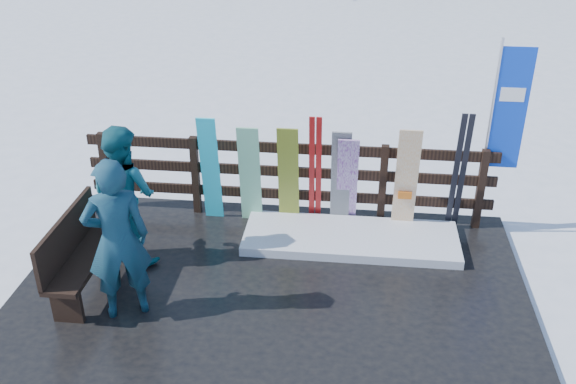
# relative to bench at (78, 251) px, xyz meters

# --- Properties ---
(ground) EXTENTS (700.00, 700.00, 0.00)m
(ground) POSITION_rel_bench_xyz_m (2.20, -0.23, -0.60)
(ground) COLOR white
(ground) RESTS_ON ground
(deck) EXTENTS (6.00, 5.00, 0.08)m
(deck) POSITION_rel_bench_xyz_m (2.20, -0.23, -0.56)
(deck) COLOR black
(deck) RESTS_ON ground
(fence) EXTENTS (5.60, 0.10, 1.15)m
(fence) POSITION_rel_bench_xyz_m (2.20, 1.97, 0.14)
(fence) COLOR black
(fence) RESTS_ON deck
(snow_patch) EXTENTS (2.81, 1.00, 0.12)m
(snow_patch) POSITION_rel_bench_xyz_m (3.10, 1.37, -0.46)
(snow_patch) COLOR white
(snow_patch) RESTS_ON deck
(bench) EXTENTS (0.41, 1.50, 0.97)m
(bench) POSITION_rel_bench_xyz_m (0.00, 0.00, 0.00)
(bench) COLOR black
(bench) RESTS_ON deck
(snowboard_0) EXTENTS (0.25, 0.25, 1.56)m
(snowboard_0) POSITION_rel_bench_xyz_m (1.17, 1.75, 0.27)
(snowboard_0) COLOR #27DCF3
(snowboard_0) RESTS_ON deck
(snowboard_1) EXTENTS (0.29, 0.23, 1.45)m
(snowboard_1) POSITION_rel_bench_xyz_m (1.71, 1.75, 0.21)
(snowboard_1) COLOR white
(snowboard_1) RESTS_ON deck
(snowboard_2) EXTENTS (0.28, 0.28, 1.48)m
(snowboard_2) POSITION_rel_bench_xyz_m (2.23, 1.75, 0.22)
(snowboard_2) COLOR #ECFF34
(snowboard_2) RESTS_ON deck
(snowboard_3) EXTENTS (0.27, 0.43, 1.39)m
(snowboard_3) POSITION_rel_bench_xyz_m (3.02, 1.75, 0.18)
(snowboard_3) COLOR white
(snowboard_3) RESTS_ON deck
(snowboard_4) EXTENTS (0.25, 0.35, 1.47)m
(snowboard_4) POSITION_rel_bench_xyz_m (2.93, 1.75, 0.22)
(snowboard_4) COLOR black
(snowboard_4) RESTS_ON deck
(snowboard_5) EXTENTS (0.30, 0.18, 1.51)m
(snowboard_5) POSITION_rel_bench_xyz_m (3.79, 1.75, 0.24)
(snowboard_5) COLOR white
(snowboard_5) RESTS_ON deck
(ski_pair_a) EXTENTS (0.16, 0.29, 1.62)m
(ski_pair_a) POSITION_rel_bench_xyz_m (2.58, 1.82, 0.30)
(ski_pair_a) COLOR #B41716
(ski_pair_a) RESTS_ON deck
(ski_pair_b) EXTENTS (0.17, 0.27, 1.74)m
(ski_pair_b) POSITION_rel_bench_xyz_m (4.46, 1.82, 0.36)
(ski_pair_b) COLOR black
(ski_pair_b) RESTS_ON deck
(rental_flag) EXTENTS (0.45, 0.04, 2.60)m
(rental_flag) POSITION_rel_bench_xyz_m (4.96, 2.02, 1.09)
(rental_flag) COLOR silver
(rental_flag) RESTS_ON deck
(person_front) EXTENTS (0.81, 0.70, 1.88)m
(person_front) POSITION_rel_bench_xyz_m (0.64, -0.36, 0.43)
(person_front) COLOR #19515C
(person_front) RESTS_ON deck
(person_back) EXTENTS (1.08, 1.00, 1.78)m
(person_back) POSITION_rel_bench_xyz_m (0.33, 0.74, 0.37)
(person_back) COLOR #17606F
(person_back) RESTS_ON deck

